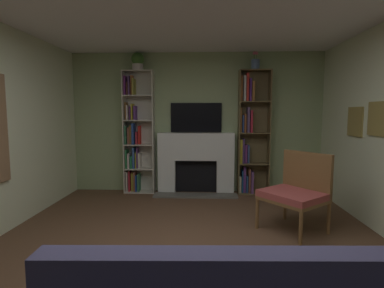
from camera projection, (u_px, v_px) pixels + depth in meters
ground_plane at (186, 276)px, 2.81m from camera, size 7.36×7.36×0.00m
wall_back_accent at (196, 123)px, 5.75m from camera, size 4.78×0.06×2.60m
fireplace at (196, 161)px, 5.68m from camera, size 1.51×0.54×1.13m
tv at (196, 118)px, 5.68m from camera, size 0.95×0.06×0.54m
bookshelf_left at (136, 136)px, 5.70m from camera, size 0.56×0.27×2.26m
bookshelf_right at (250, 134)px, 5.60m from camera, size 0.56×0.28×2.26m
potted_plant at (138, 61)px, 5.50m from camera, size 0.23×0.23×0.32m
vase_with_flowers at (255, 63)px, 5.42m from camera, size 0.15×0.15×0.32m
armchair at (297, 190)px, 3.87m from camera, size 0.92×0.93×0.99m
coffee_table at (222, 280)px, 2.17m from camera, size 0.84×0.44×0.37m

